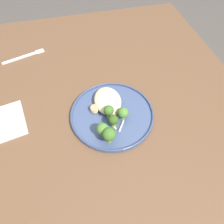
# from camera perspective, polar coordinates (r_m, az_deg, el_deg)

# --- Properties ---
(ground) EXTENTS (6.00, 6.00, 0.00)m
(ground) POSITION_cam_1_polar(r_m,az_deg,el_deg) (1.40, 1.21, -18.29)
(ground) COLOR #47423D
(wooden_dining_table) EXTENTS (1.40, 1.00, 0.74)m
(wooden_dining_table) POSITION_cam_1_polar(r_m,az_deg,el_deg) (0.80, 2.02, -3.32)
(wooden_dining_table) COLOR brown
(wooden_dining_table) RESTS_ON ground
(dinner_plate) EXTENTS (0.29, 0.29, 0.02)m
(dinner_plate) POSITION_cam_1_polar(r_m,az_deg,el_deg) (0.71, 0.00, -0.55)
(dinner_plate) COLOR #38476B
(dinner_plate) RESTS_ON wooden_dining_table
(noodle_bed) EXTENTS (0.13, 0.09, 0.04)m
(noodle_bed) POSITION_cam_1_polar(r_m,az_deg,el_deg) (0.72, -1.22, 3.22)
(noodle_bed) COLOR beige
(noodle_bed) RESTS_ON dinner_plate
(seared_scallop_half_hidden) EXTENTS (0.03, 0.03, 0.02)m
(seared_scallop_half_hidden) POSITION_cam_1_polar(r_m,az_deg,el_deg) (0.71, -4.86, 0.94)
(seared_scallop_half_hidden) COLOR #E5C689
(seared_scallop_half_hidden) RESTS_ON dinner_plate
(seared_scallop_tilted_round) EXTENTS (0.04, 0.04, 0.01)m
(seared_scallop_tilted_round) POSITION_cam_1_polar(r_m,az_deg,el_deg) (0.73, -1.21, 2.82)
(seared_scallop_tilted_round) COLOR #E5C689
(seared_scallop_tilted_round) RESTS_ON dinner_plate
(seared_scallop_tiny_bay) EXTENTS (0.03, 0.03, 0.01)m
(seared_scallop_tiny_bay) POSITION_cam_1_polar(r_m,az_deg,el_deg) (0.71, -1.07, 1.20)
(seared_scallop_tiny_bay) COLOR beige
(seared_scallop_tiny_bay) RESTS_ON dinner_plate
(seared_scallop_front_small) EXTENTS (0.03, 0.03, 0.01)m
(seared_scallop_front_small) POSITION_cam_1_polar(r_m,az_deg,el_deg) (0.73, -3.28, 2.86)
(seared_scallop_front_small) COLOR #DBB77A
(seared_scallop_front_small) RESTS_ON dinner_plate
(seared_scallop_on_noodles) EXTENTS (0.03, 0.03, 0.02)m
(seared_scallop_on_noodles) POSITION_cam_1_polar(r_m,az_deg,el_deg) (0.70, 0.02, -0.56)
(seared_scallop_on_noodles) COLOR #DBB77A
(seared_scallop_on_noodles) RESTS_ON dinner_plate
(broccoli_floret_front_edge) EXTENTS (0.03, 0.03, 0.05)m
(broccoli_floret_front_edge) POSITION_cam_1_polar(r_m,az_deg,el_deg) (0.66, 0.38, -2.40)
(broccoli_floret_front_edge) COLOR #7A994C
(broccoli_floret_front_edge) RESTS_ON dinner_plate
(broccoli_floret_rear_charred) EXTENTS (0.03, 0.03, 0.06)m
(broccoli_floret_rear_charred) POSITION_cam_1_polar(r_m,az_deg,el_deg) (0.67, -0.92, 0.37)
(broccoli_floret_rear_charred) COLOR #89A356
(broccoli_floret_rear_charred) RESTS_ON dinner_plate
(broccoli_floret_split_head) EXTENTS (0.04, 0.04, 0.06)m
(broccoli_floret_split_head) POSITION_cam_1_polar(r_m,az_deg,el_deg) (0.64, -2.68, -4.73)
(broccoli_floret_split_head) COLOR #89A356
(broccoli_floret_split_head) RESTS_ON dinner_plate
(broccoli_floret_near_rim) EXTENTS (0.04, 0.04, 0.06)m
(broccoli_floret_near_rim) POSITION_cam_1_polar(r_m,az_deg,el_deg) (0.62, -0.83, -6.28)
(broccoli_floret_near_rim) COLOR #7A994C
(broccoli_floret_near_rim) RESTS_ON dinner_plate
(broccoli_floret_right_tilted) EXTENTS (0.04, 0.04, 0.05)m
(broccoli_floret_right_tilted) POSITION_cam_1_polar(r_m,az_deg,el_deg) (0.68, 3.21, -0.23)
(broccoli_floret_right_tilted) COLOR #89A356
(broccoli_floret_right_tilted) RESTS_ON dinner_plate
(onion_sliver_short_strip) EXTENTS (0.04, 0.03, 0.00)m
(onion_sliver_short_strip) POSITION_cam_1_polar(r_m,az_deg,el_deg) (0.68, 2.67, -3.94)
(onion_sliver_short_strip) COLOR silver
(onion_sliver_short_strip) RESTS_ON dinner_plate
(onion_sliver_long_sliver) EXTENTS (0.04, 0.02, 0.00)m
(onion_sliver_long_sliver) POSITION_cam_1_polar(r_m,az_deg,el_deg) (0.68, 0.16, -3.66)
(onion_sliver_long_sliver) COLOR silver
(onion_sliver_long_sliver) RESTS_ON dinner_plate
(dinner_fork) EXTENTS (0.07, 0.18, 0.00)m
(dinner_fork) POSITION_cam_1_polar(r_m,az_deg,el_deg) (1.02, -23.01, 14.13)
(dinner_fork) COLOR silver
(dinner_fork) RESTS_ON wooden_dining_table
(folded_napkin) EXTENTS (0.16, 0.12, 0.01)m
(folded_napkin) POSITION_cam_1_polar(r_m,az_deg,el_deg) (0.78, -26.34, -2.14)
(folded_napkin) COLOR silver
(folded_napkin) RESTS_ON wooden_dining_table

